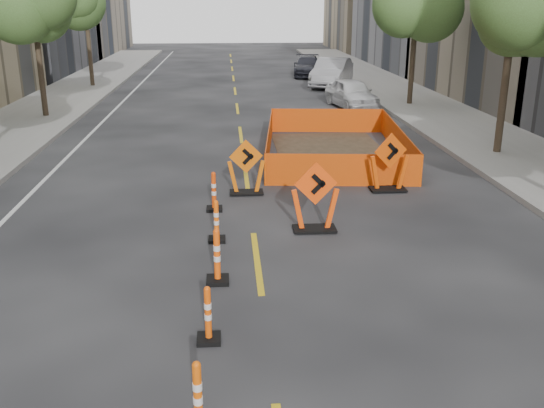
{
  "coord_description": "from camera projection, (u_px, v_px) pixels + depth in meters",
  "views": [
    {
      "loc": [
        -0.54,
        -6.98,
        4.88
      ],
      "look_at": [
        0.32,
        4.26,
        1.1
      ],
      "focal_mm": 40.0,
      "sensor_mm": 36.0,
      "label": 1
    }
  ],
  "objects": [
    {
      "name": "ground_plane",
      "position": [
        273.0,
        381.0,
        8.19
      ],
      "size": [
        140.0,
        140.0,
        0.0
      ],
      "primitive_type": "plane",
      "color": "black"
    },
    {
      "name": "sidewalk_right",
      "position": [
        514.0,
        153.0,
        20.16
      ],
      "size": [
        4.0,
        90.0,
        0.15
      ],
      "primitive_type": "cube",
      "color": "gray",
      "rests_on": "ground"
    },
    {
      "name": "tree_l_c",
      "position": [
        33.0,
        10.0,
        25.05
      ],
      "size": [
        2.8,
        2.8,
        5.95
      ],
      "color": "#382B1E",
      "rests_on": "ground"
    },
    {
      "name": "tree_l_d",
      "position": [
        85.0,
        8.0,
        34.51
      ],
      "size": [
        2.8,
        2.8,
        5.95
      ],
      "color": "#382B1E",
      "rests_on": "ground"
    },
    {
      "name": "tree_r_b",
      "position": [
        513.0,
        13.0,
        18.7
      ],
      "size": [
        2.8,
        2.8,
        5.95
      ],
      "color": "#382B1E",
      "rests_on": "ground"
    },
    {
      "name": "tree_r_c",
      "position": [
        416.0,
        9.0,
        28.16
      ],
      "size": [
        2.8,
        2.8,
        5.95
      ],
      "color": "#382B1E",
      "rests_on": "ground"
    },
    {
      "name": "channelizer_2",
      "position": [
        198.0,
        397.0,
        7.1
      ],
      "size": [
        0.38,
        0.38,
        0.96
      ],
      "primitive_type": null,
      "color": "#E55709",
      "rests_on": "ground"
    },
    {
      "name": "channelizer_3",
      "position": [
        208.0,
        314.0,
        9.02
      ],
      "size": [
        0.36,
        0.36,
        0.91
      ],
      "primitive_type": null,
      "color": "#EB4F09",
      "rests_on": "ground"
    },
    {
      "name": "channelizer_4",
      "position": [
        217.0,
        256.0,
        10.91
      ],
      "size": [
        0.41,
        0.41,
        1.04
      ],
      "primitive_type": null,
      "color": "#FF520A",
      "rests_on": "ground"
    },
    {
      "name": "channelizer_5",
      "position": [
        216.0,
        221.0,
        12.84
      ],
      "size": [
        0.36,
        0.36,
        0.92
      ],
      "primitive_type": null,
      "color": "#FF5A0A",
      "rests_on": "ground"
    },
    {
      "name": "channelizer_6",
      "position": [
        214.0,
        191.0,
        14.73
      ],
      "size": [
        0.39,
        0.39,
        0.98
      ],
      "primitive_type": null,
      "color": "#E43F09",
      "rests_on": "ground"
    },
    {
      "name": "chevron_sign_left",
      "position": [
        246.0,
        167.0,
        15.92
      ],
      "size": [
        1.06,
        0.72,
        1.48
      ],
      "primitive_type": null,
      "rotation": [
        0.0,
        0.0,
        0.13
      ],
      "color": "#DE5D09",
      "rests_on": "ground"
    },
    {
      "name": "chevron_sign_center",
      "position": [
        315.0,
        197.0,
        13.31
      ],
      "size": [
        1.11,
        0.73,
        1.59
      ],
      "primitive_type": null,
      "rotation": [
        0.0,
        0.0,
        0.09
      ],
      "color": "#FF460A",
      "rests_on": "ground"
    },
    {
      "name": "chevron_sign_right",
      "position": [
        389.0,
        162.0,
        16.16
      ],
      "size": [
        1.2,
        0.91,
        1.6
      ],
      "primitive_type": null,
      "rotation": [
        0.0,
        0.0,
        0.28
      ],
      "color": "#D64509",
      "rests_on": "ground"
    },
    {
      "name": "safety_fence",
      "position": [
        334.0,
        141.0,
        20.16
      ],
      "size": [
        5.02,
        7.72,
        0.92
      ],
      "primitive_type": null,
      "rotation": [
        0.0,
        0.0,
        -0.1
      ],
      "color": "#E35C0B",
      "rests_on": "ground"
    },
    {
      "name": "parked_car_near",
      "position": [
        352.0,
        93.0,
        28.99
      ],
      "size": [
        2.28,
        4.27,
        1.38
      ],
      "primitive_type": "imported",
      "rotation": [
        0.0,
        0.0,
        0.17
      ],
      "color": "silver",
      "rests_on": "ground"
    },
    {
      "name": "parked_car_mid",
      "position": [
        332.0,
        73.0,
        36.12
      ],
      "size": [
        3.44,
        5.35,
        1.67
      ],
      "primitive_type": "imported",
      "rotation": [
        0.0,
        0.0,
        -0.36
      ],
      "color": "#9B9AA0",
      "rests_on": "ground"
    },
    {
      "name": "parked_car_far",
      "position": [
        308.0,
        66.0,
        41.26
      ],
      "size": [
        2.41,
        4.81,
        1.34
      ],
      "primitive_type": "imported",
      "rotation": [
        0.0,
        0.0,
        -0.12
      ],
      "color": "black",
      "rests_on": "ground"
    }
  ]
}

